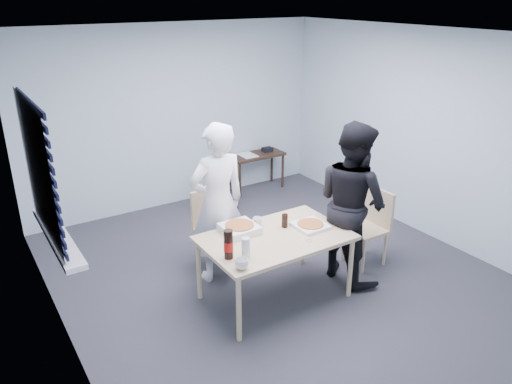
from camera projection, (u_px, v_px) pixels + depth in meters
room at (44, 181)px, 4.36m from camera, size 5.00×5.00×5.00m
dining_table at (275, 242)px, 5.00m from camera, size 1.46×0.92×0.71m
chair_far at (212, 223)px, 5.72m from camera, size 0.42×0.42×0.89m
chair_right at (371, 221)px, 5.75m from camera, size 0.42×0.42×0.89m
person_white at (218, 203)px, 5.30m from camera, size 0.65×0.42×1.77m
person_black at (352, 202)px, 5.32m from camera, size 0.47×0.86×1.77m
side_table at (256, 159)px, 7.89m from camera, size 0.88×0.39×0.59m
stool at (224, 189)px, 7.02m from camera, size 0.36×0.36×0.50m
backpack at (223, 169)px, 6.90m from camera, size 0.29×0.21×0.40m
pizza_box_a at (240, 228)px, 5.05m from camera, size 0.34×0.34×0.09m
pizza_box_b at (310, 225)px, 5.16m from camera, size 0.32×0.32×0.05m
mug_a at (242, 264)px, 4.38m from camera, size 0.17×0.17×0.10m
mug_b at (258, 222)px, 5.18m from camera, size 0.10×0.10×0.09m
cola_glass at (285, 221)px, 5.14m from camera, size 0.08×0.08×0.14m
soda_bottle at (228, 245)px, 4.52m from camera, size 0.09×0.09×0.28m
plastic_cups at (246, 247)px, 4.56m from camera, size 0.10×0.10×0.19m
rubber_band at (309, 241)px, 4.88m from camera, size 0.07×0.07×0.00m
papers at (248, 155)px, 7.80m from camera, size 0.29×0.36×0.01m
black_box at (267, 149)px, 7.97m from camera, size 0.16×0.12×0.07m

